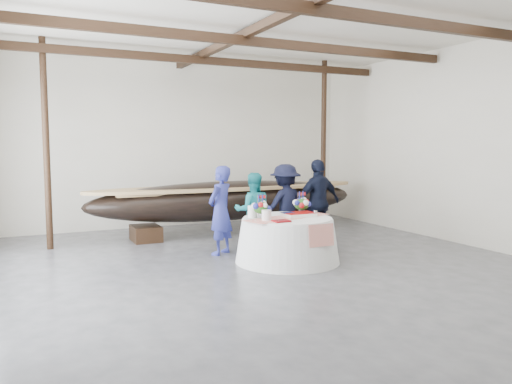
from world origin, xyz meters
name	(u,v)px	position (x,y,z in m)	size (l,w,h in m)	color
floor	(282,275)	(0.00, 0.00, 0.00)	(10.00, 12.00, 0.01)	#3D3D42
wall_back	(179,145)	(0.00, 6.00, 2.25)	(10.00, 0.02, 4.50)	silver
wall_right	(489,145)	(5.00, 0.00, 2.25)	(0.02, 12.00, 4.50)	silver
ceiling	(283,8)	(0.00, 0.00, 4.50)	(10.00, 12.00, 0.01)	white
pavilion_structure	(264,47)	(0.00, 0.72, 4.00)	(9.80, 11.76, 4.50)	black
longboat_display	(230,200)	(0.73, 4.07, 0.86)	(7.16, 1.43, 1.34)	black
banquet_table	(287,240)	(0.57, 0.83, 0.43)	(2.01, 2.01, 0.86)	silver
tabletop_items	(282,209)	(0.53, 0.97, 1.01)	(1.94, 1.06, 0.40)	red
guest_woman_blue	(220,210)	(-0.35, 2.00, 0.91)	(0.67, 0.44, 1.83)	navy
guest_woman_teal	(253,211)	(0.50, 2.24, 0.83)	(0.80, 0.63, 1.65)	teal
guest_man_left	(285,205)	(1.24, 2.13, 0.91)	(1.18, 0.68, 1.83)	black
guest_man_right	(318,202)	(1.98, 1.93, 0.97)	(1.13, 0.47, 1.93)	black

